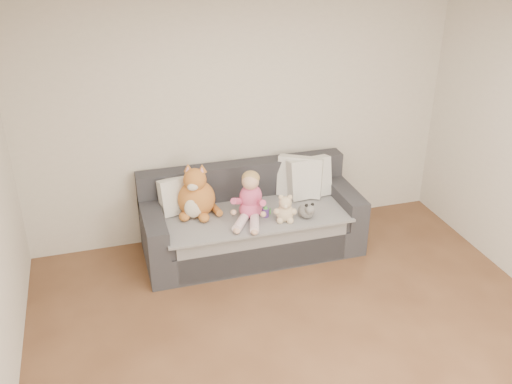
# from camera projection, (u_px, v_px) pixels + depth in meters

# --- Properties ---
(room_shell) EXTENTS (5.00, 5.00, 5.00)m
(room_shell) POSITION_uv_depth(u_px,v_px,m) (318.00, 210.00, 4.05)
(room_shell) COLOR brown
(room_shell) RESTS_ON ground
(sofa) EXTENTS (2.20, 0.94, 0.85)m
(sofa) POSITION_uv_depth(u_px,v_px,m) (251.00, 222.00, 5.89)
(sofa) COLOR #26262B
(sofa) RESTS_ON ground
(cushion_left) EXTENTS (0.43, 0.27, 0.38)m
(cushion_left) POSITION_uv_depth(u_px,v_px,m) (179.00, 195.00, 5.68)
(cushion_left) COLOR silver
(cushion_left) RESTS_ON sofa
(cushion_right_back) EXTENTS (0.51, 0.41, 0.44)m
(cushion_right_back) POSITION_uv_depth(u_px,v_px,m) (300.00, 176.00, 6.00)
(cushion_right_back) COLOR silver
(cushion_right_back) RESTS_ON sofa
(cushion_right_front) EXTENTS (0.48, 0.25, 0.43)m
(cushion_right_front) POSITION_uv_depth(u_px,v_px,m) (309.00, 178.00, 5.98)
(cushion_right_front) COLOR silver
(cushion_right_front) RESTS_ON sofa
(toddler) EXTENTS (0.38, 0.50, 0.50)m
(toddler) POSITION_uv_depth(u_px,v_px,m) (250.00, 200.00, 5.54)
(toddler) COLOR #C6466C
(toddler) RESTS_ON sofa
(plush_cat) EXTENTS (0.43, 0.40, 0.57)m
(plush_cat) POSITION_uv_depth(u_px,v_px,m) (196.00, 196.00, 5.60)
(plush_cat) COLOR #B97D29
(plush_cat) RESTS_ON sofa
(teddy_bear) EXTENTS (0.22, 0.18, 0.29)m
(teddy_bear) POSITION_uv_depth(u_px,v_px,m) (285.00, 211.00, 5.53)
(teddy_bear) COLOR beige
(teddy_bear) RESTS_ON sofa
(plush_cow) EXTENTS (0.15, 0.24, 0.19)m
(plush_cow) POSITION_uv_depth(u_px,v_px,m) (307.00, 210.00, 5.61)
(plush_cow) COLOR white
(plush_cow) RESTS_ON sofa
(sippy_cup) EXTENTS (0.11, 0.07, 0.12)m
(sippy_cup) POSITION_uv_depth(u_px,v_px,m) (266.00, 211.00, 5.63)
(sippy_cup) COLOR #57348F
(sippy_cup) RESTS_ON sofa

